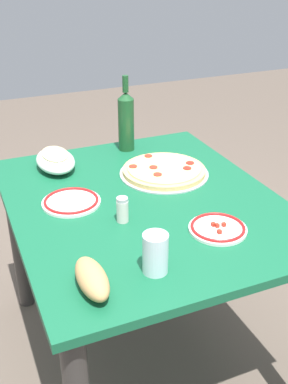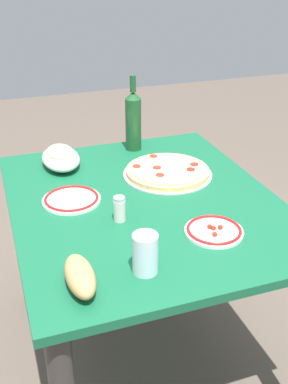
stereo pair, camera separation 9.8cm
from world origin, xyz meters
name	(u,v)px [view 1 (the left image)]	position (x,y,z in m)	size (l,w,h in m)	color
ground_plane	(144,349)	(0.00, 0.00, 0.00)	(8.00, 8.00, 0.00)	brown
dining_table	(144,229)	(0.00, 0.00, 0.61)	(1.12, 0.93, 0.73)	#145938
pepperoni_pizza	(164,171)	(0.16, -0.16, 0.75)	(0.35, 0.35, 0.03)	#B7B7BC
baked_pasta_dish	(55,159)	(0.38, 0.23, 0.78)	(0.24, 0.15, 0.08)	white
wine_bottle	(126,120)	(0.46, -0.11, 0.87)	(0.07, 0.07, 0.33)	#194723
water_glass	(155,253)	(-0.40, 0.13, 0.79)	(0.07, 0.07, 0.12)	silver
side_plate_near	(71,201)	(0.07, 0.25, 0.74)	(0.21, 0.21, 0.02)	white
side_plate_far	(218,228)	(-0.28, -0.14, 0.74)	(0.19, 0.19, 0.02)	white
bread_loaf	(92,279)	(-0.40, 0.32, 0.77)	(0.18, 0.08, 0.07)	tan
spice_shaker	(122,210)	(-0.11, 0.12, 0.78)	(0.04, 0.04, 0.09)	silver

